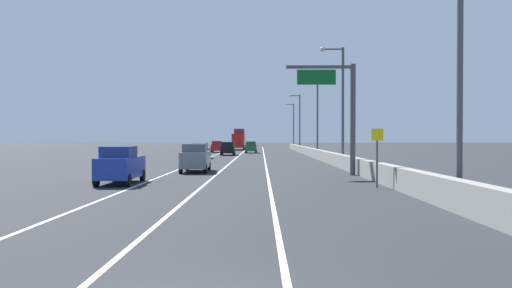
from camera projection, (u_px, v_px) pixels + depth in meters
The scene contains 19 objects.
ground_plane at pixel (254, 154), 70.61m from camera, with size 320.00×320.00×0.00m, color #26282B.
lane_stripe_left at pixel (211, 157), 61.67m from camera, with size 0.16×130.00×0.00m, color silver.
lane_stripe_center at pixel (238, 157), 61.63m from camera, with size 0.16×130.00×0.00m, color silver.
lane_stripe_right at pixel (264, 157), 61.59m from camera, with size 0.16×130.00×0.00m, color silver.
jersey_barrier_right at pixel (330, 158), 46.52m from camera, with size 0.60×120.00×1.10m, color gray.
overhead_sign_gantry at pixel (342, 105), 31.85m from camera, with size 4.68×0.36×7.50m.
speed_advisory_sign at pixel (377, 153), 24.00m from camera, with size 0.60×0.11×3.00m.
lamp_post_right_near at pixel (454, 49), 18.47m from camera, with size 2.14×0.44×10.54m.
lamp_post_right_second at pixel (340, 98), 41.71m from camera, with size 2.14×0.44×10.54m.
lamp_post_right_third at pixel (316, 112), 64.93m from camera, with size 2.14×0.44×10.54m.
lamp_post_right_fourth at pixel (298, 119), 88.17m from camera, with size 2.14×0.44×10.54m.
lamp_post_right_fifth at pixel (292, 123), 111.39m from camera, with size 2.14×0.44×10.54m.
car_red_0 at pixel (217, 147), 80.22m from camera, with size 1.88×4.27×1.95m.
car_blue_1 at pixel (120, 165), 26.01m from camera, with size 1.98×4.33×2.07m.
car_gray_2 at pixel (196, 158), 34.94m from camera, with size 2.10×4.65×2.08m.
car_black_3 at pixel (228, 149), 67.53m from camera, with size 2.00×4.51×1.91m.
car_silver_4 at pixel (200, 151), 57.08m from camera, with size 1.98×4.81×1.90m.
car_green_5 at pixel (251, 147), 77.35m from camera, with size 1.85×4.05×1.89m.
box_truck at pixel (239, 140), 97.18m from camera, with size 2.48×9.22×4.33m.
Camera 1 is at (1.04, -6.57, 2.56)m, focal length 33.22 mm.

